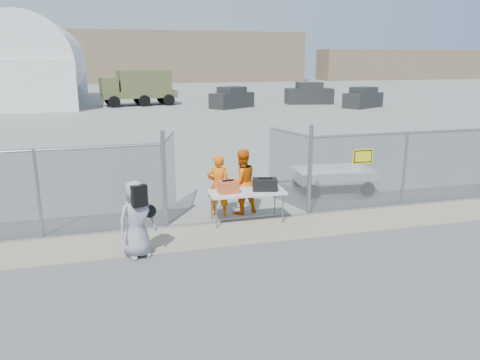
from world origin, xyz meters
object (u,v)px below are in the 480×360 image
object	(u,v)px
folding_table	(247,207)
security_worker_left	(219,186)
security_worker_right	(242,182)
visitor	(137,219)
utility_trailer	(332,179)

from	to	relation	value
folding_table	security_worker_left	xyz separation A→B (m)	(-0.61, 0.70, 0.44)
security_worker_right	visitor	distance (m)	3.74
security_worker_right	utility_trailer	xyz separation A→B (m)	(3.48, 1.40, -0.51)
security_worker_left	visitor	size ratio (longest dim) A/B	1.00
visitor	utility_trailer	world-z (taller)	visitor
security_worker_left	visitor	world-z (taller)	security_worker_left
visitor	utility_trailer	bearing A→B (deg)	9.14
utility_trailer	security_worker_right	bearing A→B (deg)	-153.13
security_worker_right	utility_trailer	size ratio (longest dim) A/B	0.55
security_worker_left	security_worker_right	distance (m)	0.67
folding_table	visitor	distance (m)	3.32
utility_trailer	visitor	bearing A→B (deg)	-145.56
security_worker_right	security_worker_left	bearing A→B (deg)	-10.12
security_worker_right	utility_trailer	bearing A→B (deg)	-172.03
security_worker_left	security_worker_right	size ratio (longest dim) A/B	0.94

